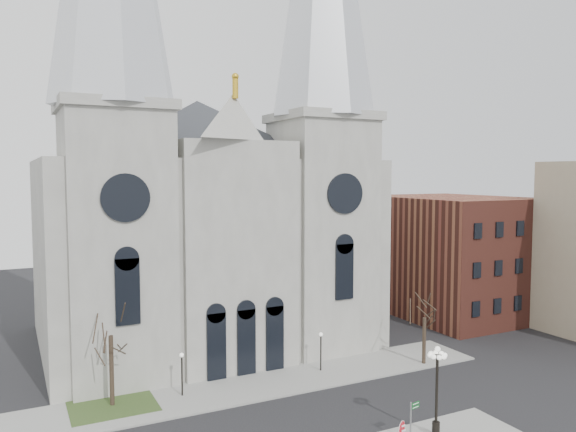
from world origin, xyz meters
name	(u,v)px	position (x,y,z in m)	size (l,w,h in m)	color
sidewalk_far	(258,385)	(0.00, 11.00, 0.07)	(40.00, 6.00, 0.14)	gray
grass_patch	(112,406)	(-11.00, 12.00, 0.09)	(6.00, 5.00, 0.18)	#2D431C
cathedral	(208,156)	(0.00, 22.86, 18.48)	(33.00, 26.66, 54.00)	gray
bg_building_brick	(451,255)	(30.00, 22.00, 7.00)	(14.00, 18.00, 14.00)	brown
tree_left	(111,331)	(-11.00, 12.00, 5.58)	(3.20, 3.20, 7.50)	#2D2119
tree_right	(425,315)	(15.00, 9.00, 4.47)	(3.20, 3.20, 6.00)	#2D2119
ped_lamp_left	(182,367)	(-6.00, 11.50, 2.33)	(0.32, 0.32, 3.26)	black
ped_lamp_right	(321,345)	(6.00, 11.50, 2.33)	(0.32, 0.32, 3.26)	black
globe_lamp	(437,380)	(6.65, -2.05, 3.78)	(1.55, 1.55, 5.79)	black
street_name_sign	(412,418)	(4.73, -1.99, 1.61)	(0.80, 0.22, 2.53)	slate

